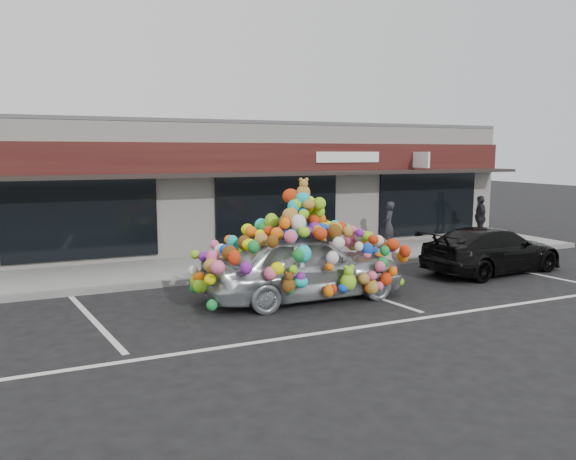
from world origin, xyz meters
name	(u,v)px	position (x,y,z in m)	size (l,w,h in m)	color
ground	(249,306)	(0.00, 0.00, 0.00)	(90.00, 90.00, 0.00)	black
shop_building	(165,185)	(0.00, 8.44, 2.16)	(24.00, 7.20, 4.31)	white
sidewalk	(200,268)	(0.00, 4.00, 0.07)	(26.00, 3.00, 0.15)	gray
kerb	(216,279)	(0.00, 2.50, 0.07)	(26.00, 0.18, 0.16)	slate
parking_stripe_left	(94,321)	(-3.20, 0.20, 0.00)	(0.12, 4.40, 0.01)	silver
parking_stripe_mid	(356,291)	(2.80, 0.20, 0.00)	(0.12, 4.40, 0.01)	silver
parking_stripe_right	(522,271)	(8.20, 0.20, 0.00)	(0.12, 4.40, 0.01)	silver
lane_line	(387,323)	(2.00, -2.30, 0.00)	(14.00, 0.12, 0.01)	silver
toy_car	(303,257)	(1.32, 0.05, 0.96)	(3.29, 4.85, 2.83)	#AEB6B9
black_sedan	(492,250)	(7.32, 0.48, 0.63)	(4.37, 1.78, 1.27)	black
pedestrian_a	(388,225)	(6.51, 4.32, 0.92)	(0.56, 0.37, 1.55)	#232227
pedestrian_c	(480,218)	(10.44, 4.33, 0.96)	(0.39, 0.95, 1.62)	black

